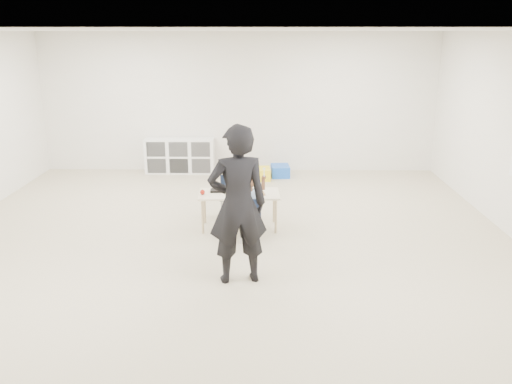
{
  "coord_description": "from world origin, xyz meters",
  "views": [
    {
      "loc": [
        0.5,
        -6.53,
        2.78
      ],
      "look_at": [
        0.42,
        -0.01,
        0.85
      ],
      "focal_mm": 38.0,
      "sensor_mm": 36.0,
      "label": 1
    }
  ],
  "objects_px": {
    "table": "(239,210)",
    "child": "(250,206)",
    "chair_near": "(250,218)",
    "cubby_shelf": "(180,156)",
    "adult": "(238,205)"
  },
  "relations": [
    {
      "from": "cubby_shelf",
      "to": "chair_near",
      "type": "bearing_deg",
      "value": -68.03
    },
    {
      "from": "child",
      "to": "cubby_shelf",
      "type": "bearing_deg",
      "value": 109.65
    },
    {
      "from": "table",
      "to": "adult",
      "type": "height_order",
      "value": "adult"
    },
    {
      "from": "chair_near",
      "to": "table",
      "type": "bearing_deg",
      "value": 106.35
    },
    {
      "from": "chair_near",
      "to": "cubby_shelf",
      "type": "distance_m",
      "value": 4.08
    },
    {
      "from": "chair_near",
      "to": "child",
      "type": "bearing_deg",
      "value": 0.0
    },
    {
      "from": "table",
      "to": "cubby_shelf",
      "type": "relative_size",
      "value": 0.85
    },
    {
      "from": "chair_near",
      "to": "cubby_shelf",
      "type": "relative_size",
      "value": 0.46
    },
    {
      "from": "child",
      "to": "chair_near",
      "type": "bearing_deg",
      "value": 0.0
    },
    {
      "from": "cubby_shelf",
      "to": "adult",
      "type": "relative_size",
      "value": 0.76
    },
    {
      "from": "chair_near",
      "to": "cubby_shelf",
      "type": "height_order",
      "value": "cubby_shelf"
    },
    {
      "from": "child",
      "to": "cubby_shelf",
      "type": "height_order",
      "value": "child"
    },
    {
      "from": "cubby_shelf",
      "to": "adult",
      "type": "xyz_separation_m",
      "value": [
        1.42,
        -5.04,
        0.57
      ]
    },
    {
      "from": "table",
      "to": "child",
      "type": "relative_size",
      "value": 1.18
    },
    {
      "from": "chair_near",
      "to": "adult",
      "type": "xyz_separation_m",
      "value": [
        -0.11,
        -1.25,
        0.6
      ]
    }
  ]
}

